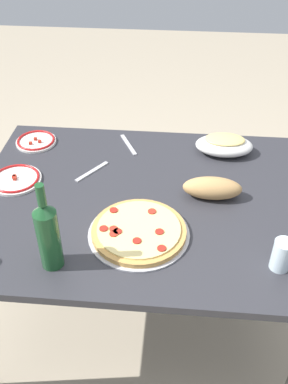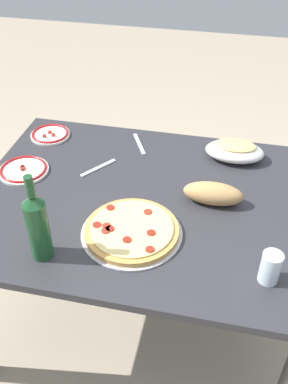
# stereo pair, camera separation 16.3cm
# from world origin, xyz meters

# --- Properties ---
(ground_plane) EXTENTS (8.00, 8.00, 0.00)m
(ground_plane) POSITION_xyz_m (0.00, 0.00, 0.00)
(ground_plane) COLOR tan
(ground_plane) RESTS_ON ground
(dining_table) EXTENTS (1.27, 0.97, 0.71)m
(dining_table) POSITION_xyz_m (0.00, 0.00, 0.60)
(dining_table) COLOR #2D2D33
(dining_table) RESTS_ON ground
(pepperoni_pizza) EXTENTS (0.34, 0.34, 0.03)m
(pepperoni_pizza) POSITION_xyz_m (0.00, -0.19, 0.73)
(pepperoni_pizza) COLOR #B7B7BC
(pepperoni_pizza) RESTS_ON dining_table
(baked_pasta_dish) EXTENTS (0.24, 0.15, 0.08)m
(baked_pasta_dish) POSITION_xyz_m (0.31, 0.34, 0.75)
(baked_pasta_dish) COLOR white
(baked_pasta_dish) RESTS_ON dining_table
(wine_bottle) EXTENTS (0.07, 0.07, 0.31)m
(wine_bottle) POSITION_xyz_m (-0.25, -0.35, 0.84)
(wine_bottle) COLOR #194723
(wine_bottle) RESTS_ON dining_table
(water_glass) EXTENTS (0.06, 0.06, 0.11)m
(water_glass) POSITION_xyz_m (0.45, -0.30, 0.76)
(water_glass) COLOR silver
(water_glass) RESTS_ON dining_table
(side_plate_near) EXTENTS (0.20, 0.20, 0.02)m
(side_plate_near) POSITION_xyz_m (-0.51, 0.06, 0.72)
(side_plate_near) COLOR white
(side_plate_near) RESTS_ON dining_table
(side_plate_far) EXTENTS (0.17, 0.17, 0.02)m
(side_plate_far) POSITION_xyz_m (-0.51, 0.34, 0.72)
(side_plate_far) COLOR white
(side_plate_far) RESTS_ON dining_table
(bread_loaf) EXTENTS (0.22, 0.09, 0.08)m
(bread_loaf) POSITION_xyz_m (0.25, 0.03, 0.75)
(bread_loaf) COLOR tan
(bread_loaf) RESTS_ON dining_table
(fork_left) EXTENTS (0.11, 0.15, 0.00)m
(fork_left) POSITION_xyz_m (-0.22, 0.15, 0.71)
(fork_left) COLOR #B7B7BC
(fork_left) RESTS_ON dining_table
(fork_right) EXTENTS (0.09, 0.16, 0.00)m
(fork_right) POSITION_xyz_m (-0.10, 0.36, 0.71)
(fork_right) COLOR #B7B7BC
(fork_right) RESTS_ON dining_table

